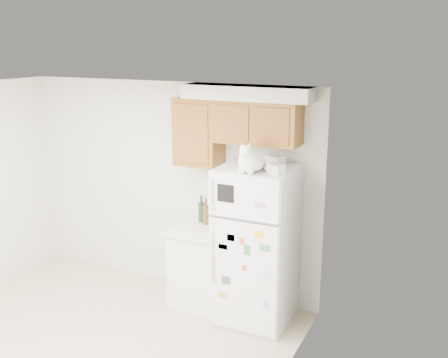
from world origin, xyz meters
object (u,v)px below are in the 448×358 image
Objects in this scene: cat at (251,160)px; storage_box_front at (276,169)px; refrigerator at (256,245)px; base_counter at (202,265)px; storage_box_back at (275,161)px; bottle_green at (201,209)px; bottle_amber at (206,212)px.

cat reaches higher than storage_box_front.
base_counter is at bearing 173.90° from refrigerator.
storage_box_back is at bearing 135.83° from storage_box_front.
storage_box_back reaches higher than refrigerator.
storage_box_back is (0.12, 0.38, -0.07)m from cat.
storage_box_back is 0.57× the size of bottle_green.
bottle_amber is (-0.82, 0.02, -0.68)m from storage_box_back.
bottle_green is at bearing -176.95° from storage_box_front.
cat reaches higher than base_counter.
bottle_amber reaches higher than base_counter.
storage_box_front is at bearing -20.87° from bottle_green.
bottle_green is (-0.91, 0.08, -0.67)m from storage_box_back.
bottle_amber is at bearing 150.49° from cat.
refrigerator is 11.33× the size of storage_box_front.
refrigerator is 9.44× the size of storage_box_back.
storage_box_front is 0.47× the size of bottle_green.
storage_box_back is at bearing 5.84° from base_counter.
bottle_green is at bearing 148.46° from bottle_amber.
bottle_green reaches higher than base_counter.
cat reaches higher than bottle_green.
storage_box_back is 1.13m from bottle_green.
cat is at bearing -29.73° from bottle_green.
cat is 0.40m from storage_box_back.
refrigerator is 3.75× the size of cat.
base_counter is 1.56m from cat.
base_counter is 5.11× the size of storage_box_back.
bottle_amber is at bearing -31.54° from bottle_green.
storage_box_back is 0.34m from storage_box_front.
base_counter is 0.64m from bottle_green.
bottle_amber is at bearing -163.11° from storage_box_back.
storage_box_front reaches higher than bottle_green.
storage_box_back is 1.06m from bottle_amber.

